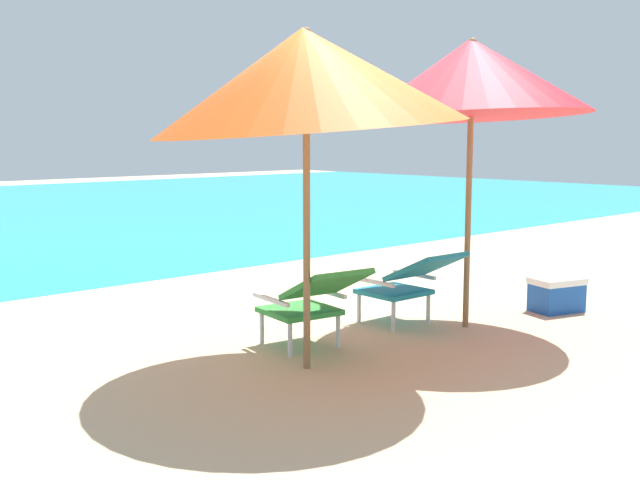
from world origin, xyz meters
TOP-DOWN VIEW (x-y plane):
  - ground_plane at (0.00, 4.00)m, footprint 40.00×40.00m
  - lounge_chair_left at (-0.58, 0.05)m, footprint 0.65×0.94m
  - lounge_chair_right at (0.54, 0.06)m, footprint 0.56×0.89m
  - beach_umbrella_left at (-0.90, -0.27)m, footprint 2.69×2.66m
  - beach_umbrella_right at (0.90, -0.29)m, footprint 1.99×2.02m
  - cooler_box at (2.01, -0.49)m, footprint 0.54×0.44m

SIDE VIEW (x-z plane):
  - ground_plane at x=0.00m, z-range 0.00..0.00m
  - cooler_box at x=2.01m, z-range 0.00..0.32m
  - lounge_chair_left at x=-0.58m, z-range 0.06..0.75m
  - lounge_chair_right at x=0.54m, z-range 0.06..0.75m
  - beach_umbrella_left at x=-0.90m, z-range 0.80..3.23m
  - beach_umbrella_right at x=0.90m, z-range 0.87..3.35m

